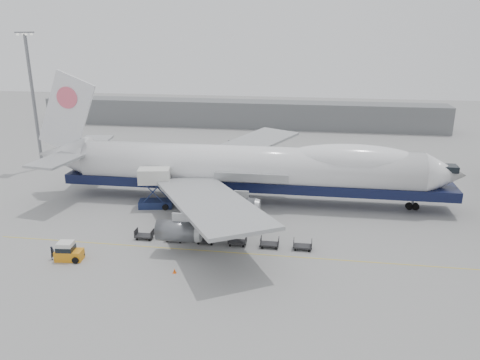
% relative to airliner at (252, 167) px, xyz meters
% --- Properties ---
extents(ground, '(260.00, 260.00, 0.00)m').
position_rel_airliner_xyz_m(ground, '(-0.64, -12.00, -5.62)').
color(ground, gray).
rests_on(ground, ground).
extents(apron_line, '(60.00, 0.15, 0.01)m').
position_rel_airliner_xyz_m(apron_line, '(-0.64, -18.00, -5.62)').
color(apron_line, gold).
rests_on(apron_line, ground).
extents(hangar, '(110.00, 8.00, 7.00)m').
position_rel_airliner_xyz_m(hangar, '(-10.64, 58.00, -2.12)').
color(hangar, slate).
rests_on(hangar, ground).
extents(floodlight_mast, '(2.40, 2.40, 25.43)m').
position_rel_airliner_xyz_m(floodlight_mast, '(-42.64, 12.00, 8.64)').
color(floodlight_mast, slate).
rests_on(floodlight_mast, ground).
extents(airliner, '(67.00, 55.30, 19.98)m').
position_rel_airliner_xyz_m(airliner, '(0.00, 0.00, 0.00)').
color(airliner, white).
rests_on(airliner, ground).
extents(catering_truck, '(5.37, 4.13, 6.10)m').
position_rel_airliner_xyz_m(catering_truck, '(-14.14, -4.70, -2.18)').
color(catering_truck, '#19244B').
rests_on(catering_truck, ground).
extents(baggage_tug, '(3.25, 1.97, 2.27)m').
position_rel_airliner_xyz_m(baggage_tug, '(-18.90, -22.69, -4.62)').
color(baggage_tug, orange).
rests_on(baggage_tug, ground).
extents(ground_worker, '(0.44, 0.63, 1.67)m').
position_rel_airliner_xyz_m(ground_worker, '(-20.76, -22.88, -4.79)').
color(ground_worker, black).
rests_on(ground_worker, ground).
extents(traffic_cone, '(0.39, 0.39, 0.58)m').
position_rel_airliner_xyz_m(traffic_cone, '(-5.64, -23.87, -5.35)').
color(traffic_cone, '#E6540C').
rests_on(traffic_cone, ground).
extents(dolly_0, '(2.30, 1.35, 1.30)m').
position_rel_airliner_xyz_m(dolly_0, '(-11.99, -15.86, -5.09)').
color(dolly_0, '#2D2D30').
rests_on(dolly_0, ground).
extents(dolly_1, '(2.30, 1.35, 1.30)m').
position_rel_airliner_xyz_m(dolly_1, '(-7.92, -15.86, -5.09)').
color(dolly_1, '#2D2D30').
rests_on(dolly_1, ground).
extents(dolly_2, '(2.30, 1.35, 1.30)m').
position_rel_airliner_xyz_m(dolly_2, '(-3.85, -15.86, -5.09)').
color(dolly_2, '#2D2D30').
rests_on(dolly_2, ground).
extents(dolly_3, '(2.30, 1.35, 1.30)m').
position_rel_airliner_xyz_m(dolly_3, '(0.22, -15.86, -5.09)').
color(dolly_3, '#2D2D30').
rests_on(dolly_3, ground).
extents(dolly_4, '(2.30, 1.35, 1.30)m').
position_rel_airliner_xyz_m(dolly_4, '(4.29, -15.86, -5.09)').
color(dolly_4, '#2D2D30').
rests_on(dolly_4, ground).
extents(dolly_5, '(2.30, 1.35, 1.30)m').
position_rel_airliner_xyz_m(dolly_5, '(8.36, -15.86, -5.09)').
color(dolly_5, '#2D2D30').
rests_on(dolly_5, ground).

